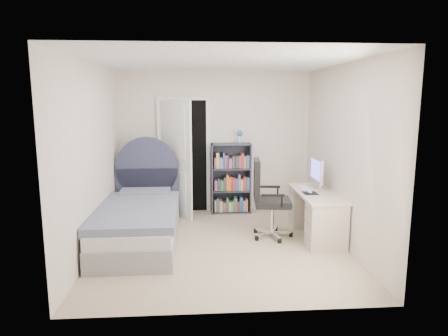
{
  "coord_description": "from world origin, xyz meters",
  "views": [
    {
      "loc": [
        -0.32,
        -5.31,
        2.02
      ],
      "look_at": [
        0.06,
        0.19,
        1.06
      ],
      "focal_mm": 32.0,
      "sensor_mm": 36.0,
      "label": 1
    }
  ],
  "objects": [
    {
      "name": "bed",
      "position": [
        -1.15,
        0.3,
        0.32
      ],
      "size": [
        1.1,
        2.29,
        1.4
      ],
      "color": "gray",
      "rests_on": "ground"
    },
    {
      "name": "floor_lamp",
      "position": [
        -1.0,
        1.52,
        0.54
      ],
      "size": [
        0.19,
        0.19,
        1.33
      ],
      "color": "silver",
      "rests_on": "ground"
    },
    {
      "name": "bookcase",
      "position": [
        0.29,
        1.65,
        0.58
      ],
      "size": [
        0.7,
        0.3,
        1.48
      ],
      "color": "#393E4E",
      "rests_on": "ground"
    },
    {
      "name": "room_shell",
      "position": [
        0.0,
        0.0,
        1.25
      ],
      "size": [
        3.5,
        3.7,
        2.6
      ],
      "color": "tan",
      "rests_on": "ground"
    },
    {
      "name": "office_chair",
      "position": [
        0.68,
        0.31,
        0.64
      ],
      "size": [
        0.61,
        0.62,
        1.16
      ],
      "color": "silver",
      "rests_on": "ground"
    },
    {
      "name": "door",
      "position": [
        -0.64,
        1.58,
        1.03
      ],
      "size": [
        0.92,
        0.64,
        2.06
      ],
      "color": "black",
      "rests_on": "ground"
    },
    {
      "name": "desk",
      "position": [
        1.43,
        0.28,
        0.37
      ],
      "size": [
        0.55,
        1.38,
        1.13
      ],
      "color": "beige",
      "rests_on": "ground"
    },
    {
      "name": "nightstand",
      "position": [
        -1.24,
        1.58,
        0.42
      ],
      "size": [
        0.44,
        0.44,
        0.64
      ],
      "color": "tan",
      "rests_on": "ground"
    }
  ]
}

